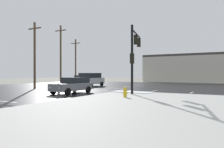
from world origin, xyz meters
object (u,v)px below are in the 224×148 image
(sedan_grey, at_px, (73,85))
(utility_pole_far, at_px, (61,54))
(traffic_signal_mast, at_px, (134,50))
(sedan_blue, at_px, (80,79))
(utility_pole_distant, at_px, (76,60))
(fire_hydrant, at_px, (125,92))
(utility_pole_mid, at_px, (35,54))
(suv_silver, at_px, (90,79))

(sedan_grey, bearing_deg, utility_pole_far, -131.90)
(traffic_signal_mast, xyz_separation_m, sedan_blue, (-17.96, 14.92, -3.39))
(traffic_signal_mast, relative_size, utility_pole_far, 0.64)
(sedan_grey, xyz_separation_m, utility_pole_distant, (-13.99, 17.92, 3.78))
(fire_hydrant, height_order, sedan_blue, sedan_blue)
(sedan_grey, distance_m, utility_pole_mid, 9.75)
(suv_silver, xyz_separation_m, utility_pole_distant, (-8.58, 7.17, 3.54))
(traffic_signal_mast, height_order, utility_pole_far, utility_pole_far)
(fire_hydrant, bearing_deg, suv_silver, 134.19)
(sedan_grey, xyz_separation_m, utility_pole_mid, (-8.58, 2.84, 3.66))
(suv_silver, distance_m, utility_pole_mid, 9.19)
(utility_pole_far, bearing_deg, fire_hydrant, -33.64)
(traffic_signal_mast, distance_m, utility_pole_distant, 25.10)
(sedan_grey, relative_size, utility_pole_mid, 0.53)
(sedan_blue, bearing_deg, sedan_grey, 130.58)
(suv_silver, bearing_deg, traffic_signal_mast, -123.10)
(traffic_signal_mast, height_order, fire_hydrant, traffic_signal_mast)
(traffic_signal_mast, bearing_deg, suv_silver, 38.52)
(suv_silver, distance_m, sedan_grey, 12.03)
(fire_hydrant, xyz_separation_m, utility_pole_mid, (-15.02, 4.27, 3.97))
(fire_hydrant, distance_m, utility_pole_mid, 16.12)
(fire_hydrant, relative_size, utility_pole_far, 0.08)
(sedan_blue, relative_size, utility_pole_distant, 0.53)
(utility_pole_far, bearing_deg, suv_silver, 8.95)
(sedan_grey, height_order, utility_pole_distant, utility_pole_distant)
(sedan_grey, bearing_deg, sedan_blue, -143.20)
(suv_silver, height_order, utility_pole_far, utility_pole_far)
(utility_pole_distant, bearing_deg, traffic_signal_mast, -38.61)
(suv_silver, height_order, sedan_grey, suv_silver)
(sedan_blue, height_order, sedan_grey, same)
(traffic_signal_mast, xyz_separation_m, fire_hydrant, (0.82, -3.70, -3.71))
(utility_pole_mid, xyz_separation_m, utility_pole_far, (-2.05, 7.09, 0.58))
(utility_pole_mid, distance_m, utility_pole_distant, 16.02)
(suv_silver, bearing_deg, utility_pole_mid, 162.61)
(fire_hydrant, bearing_deg, sedan_grey, 167.41)
(suv_silver, relative_size, utility_pole_distant, 0.56)
(utility_pole_mid, bearing_deg, fire_hydrant, -15.88)
(sedan_grey, height_order, utility_pole_mid, utility_pole_mid)
(suv_silver, relative_size, sedan_grey, 1.08)
(traffic_signal_mast, bearing_deg, sedan_blue, 36.40)
(traffic_signal_mast, relative_size, fire_hydrant, 7.83)
(utility_pole_mid, height_order, utility_pole_distant, utility_pole_distant)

